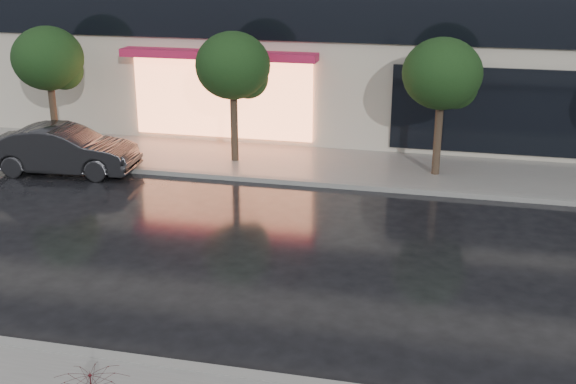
% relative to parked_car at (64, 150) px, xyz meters
% --- Properties ---
extents(ground, '(120.00, 120.00, 0.00)m').
position_rel_parked_car_xyz_m(ground, '(7.56, -7.97, -0.70)').
color(ground, black).
rests_on(ground, ground).
extents(sidewalk_far, '(60.00, 3.50, 0.12)m').
position_rel_parked_car_xyz_m(sidewalk_far, '(7.56, 2.28, -0.64)').
color(sidewalk_far, slate).
rests_on(sidewalk_far, ground).
extents(curb_near, '(60.00, 0.25, 0.14)m').
position_rel_parked_car_xyz_m(curb_near, '(7.56, -8.97, -0.63)').
color(curb_near, gray).
rests_on(curb_near, ground).
extents(curb_far, '(60.00, 0.25, 0.14)m').
position_rel_parked_car_xyz_m(curb_far, '(7.56, 0.53, -0.63)').
color(curb_far, gray).
rests_on(curb_far, ground).
extents(tree_far_west, '(2.20, 2.20, 3.99)m').
position_rel_parked_car_xyz_m(tree_far_west, '(-1.38, 2.06, 2.22)').
color(tree_far_west, '#33261C').
rests_on(tree_far_west, ground).
extents(tree_mid_west, '(2.20, 2.20, 3.99)m').
position_rel_parked_car_xyz_m(tree_mid_west, '(4.62, 2.06, 2.22)').
color(tree_mid_west, '#33261C').
rests_on(tree_mid_west, ground).
extents(tree_mid_east, '(2.20, 2.20, 3.99)m').
position_rel_parked_car_xyz_m(tree_mid_east, '(10.62, 2.06, 2.22)').
color(tree_mid_east, '#33261C').
rests_on(tree_mid_east, ground).
extents(parked_car, '(4.37, 1.85, 1.40)m').
position_rel_parked_car_xyz_m(parked_car, '(0.00, 0.00, 0.00)').
color(parked_car, black).
rests_on(parked_car, ground).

